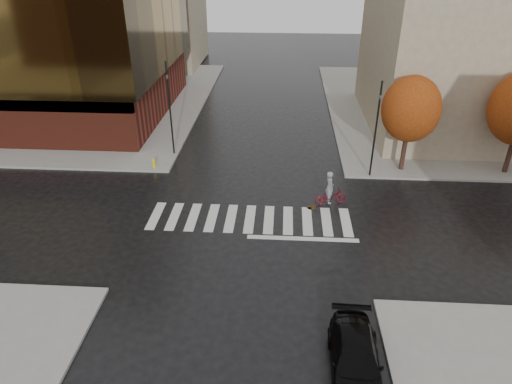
# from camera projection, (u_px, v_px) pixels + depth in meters

# --- Properties ---
(ground) EXTENTS (120.00, 120.00, 0.00)m
(ground) POSITION_uv_depth(u_px,v_px,m) (249.00, 224.00, 25.82)
(ground) COLOR black
(ground) RESTS_ON ground
(sidewalk_nw) EXTENTS (30.00, 30.00, 0.15)m
(sidewalk_nw) POSITION_uv_depth(u_px,v_px,m) (55.00, 100.00, 45.27)
(sidewalk_nw) COLOR gray
(sidewalk_nw) RESTS_ON ground
(sidewalk_ne) EXTENTS (30.00, 30.00, 0.15)m
(sidewalk_ne) POSITION_uv_depth(u_px,v_px,m) (488.00, 109.00, 42.93)
(sidewalk_ne) COLOR gray
(sidewalk_ne) RESTS_ON ground
(crosswalk) EXTENTS (12.00, 3.00, 0.01)m
(crosswalk) POSITION_uv_depth(u_px,v_px,m) (250.00, 219.00, 26.26)
(crosswalk) COLOR silver
(crosswalk) RESTS_ON ground
(office_glass) EXTENTS (27.00, 19.00, 16.00)m
(office_glass) POSITION_uv_depth(u_px,v_px,m) (7.00, 17.00, 38.71)
(office_glass) COLOR maroon
(office_glass) RESTS_ON sidewalk_nw
(building_ne_tan) EXTENTS (16.00, 16.00, 18.00)m
(building_ne_tan) POSITION_uv_depth(u_px,v_px,m) (484.00, 12.00, 35.25)
(building_ne_tan) COLOR gray
(building_ne_tan) RESTS_ON sidewalk_ne
(tree_ne_a) EXTENTS (3.80, 3.80, 6.50)m
(tree_ne_a) POSITION_uv_depth(u_px,v_px,m) (411.00, 109.00, 29.55)
(tree_ne_a) COLOR black
(tree_ne_a) RESTS_ON sidewalk_ne
(sedan) EXTENTS (1.99, 4.63, 1.33)m
(sedan) POSITION_uv_depth(u_px,v_px,m) (355.00, 360.00, 16.64)
(sedan) COLOR black
(sedan) RESTS_ON ground
(cyclist) EXTENTS (2.03, 1.12, 2.18)m
(cyclist) POSITION_uv_depth(u_px,v_px,m) (330.00, 193.00, 27.38)
(cyclist) COLOR maroon
(cyclist) RESTS_ON ground
(traffic_light_nw) EXTENTS (0.19, 0.16, 6.78)m
(traffic_light_nw) POSITION_uv_depth(u_px,v_px,m) (169.00, 104.00, 32.10)
(traffic_light_nw) COLOR black
(traffic_light_nw) RESTS_ON sidewalk_nw
(traffic_light_ne) EXTENTS (0.16, 0.18, 6.42)m
(traffic_light_ne) POSITION_uv_depth(u_px,v_px,m) (376.00, 125.00, 29.08)
(traffic_light_ne) COLOR black
(traffic_light_ne) RESTS_ON sidewalk_ne
(fire_hydrant) EXTENTS (0.24, 0.24, 0.66)m
(fire_hydrant) POSITION_uv_depth(u_px,v_px,m) (154.00, 163.00, 31.64)
(fire_hydrant) COLOR yellow
(fire_hydrant) RESTS_ON sidewalk_nw
(manhole) EXTENTS (0.69, 0.69, 0.01)m
(manhole) POSITION_uv_depth(u_px,v_px,m) (311.00, 207.00, 27.36)
(manhole) COLOR #413317
(manhole) RESTS_ON ground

